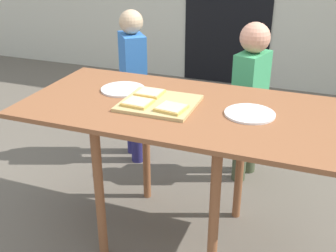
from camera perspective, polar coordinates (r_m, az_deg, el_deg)
The scene contains 10 objects.
ground_plane at distance 2.37m, azimuth 0.86°, elevation -14.44°, with size 16.00×16.00×0.00m, color #645B4F.
dining_table at distance 2.01m, azimuth 0.99°, elevation 0.54°, with size 1.44×0.75×0.76m.
cutting_board at distance 1.97m, azimuth -1.22°, elevation 3.12°, with size 0.34×0.31×0.02m, color tan.
pizza_slice_near_left at distance 1.95m, azimuth -4.15°, elevation 3.21°, with size 0.13×0.13×0.02m.
pizza_slice_near_right at distance 1.88m, azimuth 0.45°, elevation 2.49°, with size 0.14×0.13×0.02m.
pizza_slice_far_left at distance 2.06m, azimuth -2.49°, elevation 4.55°, with size 0.13×0.12×0.02m.
plate_white_left at distance 2.17m, azimuth -6.14°, elevation 4.99°, with size 0.23×0.23×0.01m, color white.
plate_white_right at distance 1.90m, azimuth 11.06°, elevation 1.65°, with size 0.23×0.23×0.01m, color white.
child_left at distance 2.86m, azimuth -4.76°, elevation 6.44°, with size 0.26×0.28×1.05m.
child_right at distance 2.65m, azimuth 11.12°, elevation 4.60°, with size 0.20×0.27×1.03m.
Camera 1 is at (0.61, -1.72, 1.51)m, focal length 44.83 mm.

